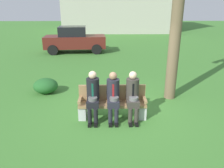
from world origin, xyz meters
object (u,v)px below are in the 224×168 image
seated_man_left (93,94)px  parked_car_near (75,40)px  park_bench (112,103)px  seated_man_middle (113,94)px  seated_man_right (133,94)px  shrub_near_bench (46,86)px

seated_man_left → parked_car_near: (-1.74, 9.12, 0.09)m
park_bench → parked_car_near: size_ratio=0.46×
seated_man_middle → parked_car_near: bearing=104.0°
park_bench → seated_man_right: size_ratio=1.38×
park_bench → seated_man_middle: 0.34m
seated_man_middle → seated_man_right: size_ratio=0.99×
seated_man_right → parked_car_near: (-2.79, 9.13, 0.10)m
park_bench → shrub_near_bench: 2.95m
seated_man_right → parked_car_near: 9.54m
seated_man_left → seated_man_right: bearing=-0.1°
seated_man_right → seated_man_middle: bearing=-179.9°
park_bench → parked_car_near: bearing=104.1°
seated_man_middle → park_bench: bearing=98.9°
seated_man_left → seated_man_middle: (0.54, -0.00, -0.01)m
seated_man_left → shrub_near_bench: bearing=132.7°
park_bench → seated_man_left: seated_man_left is taller
parked_car_near → park_bench: bearing=-75.9°
seated_man_left → shrub_near_bench: seated_man_left is taller
shrub_near_bench → parked_car_near: bearing=89.5°
seated_man_left → seated_man_right: (1.05, -0.00, -0.01)m
park_bench → seated_man_middle: (0.02, -0.13, 0.31)m
seated_man_left → seated_man_right: size_ratio=1.01×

